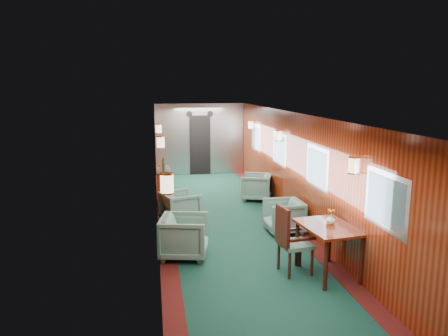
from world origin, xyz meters
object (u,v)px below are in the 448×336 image
(armchair_left_near, at_px, (184,236))
(armchair_right_near, at_px, (284,216))
(credenza, at_px, (163,188))
(armchair_left_far, at_px, (180,207))
(armchair_right_far, at_px, (256,187))
(side_chair, at_px, (290,237))
(dining_table, at_px, (329,234))

(armchair_left_near, relative_size, armchair_right_near, 1.10)
(credenza, xyz_separation_m, armchair_left_far, (0.33, -1.25, -0.15))
(armchair_right_near, xyz_separation_m, armchair_right_far, (0.05, 2.64, 0.01))
(side_chair, distance_m, armchair_left_near, 1.88)
(side_chair, relative_size, armchair_right_far, 1.46)
(armchair_right_near, bearing_deg, dining_table, 0.60)
(armchair_left_near, bearing_deg, side_chair, -109.41)
(armchair_left_near, distance_m, armchair_right_near, 2.33)
(dining_table, relative_size, credenza, 0.95)
(dining_table, relative_size, armchair_right_far, 1.54)
(armchair_left_near, bearing_deg, credenza, 16.51)
(armchair_left_near, distance_m, armchair_right_far, 4.23)
(credenza, relative_size, armchair_left_far, 1.65)
(dining_table, relative_size, armchair_left_far, 1.56)
(side_chair, bearing_deg, dining_table, -23.29)
(credenza, xyz_separation_m, armchair_right_far, (2.44, 0.38, -0.15))
(credenza, bearing_deg, dining_table, -60.63)
(armchair_left_far, bearing_deg, armchair_left_near, 158.55)
(credenza, distance_m, armchair_left_near, 3.27)
(armchair_left_near, xyz_separation_m, armchair_right_far, (2.16, 3.64, -0.03))
(credenza, height_order, armchair_left_far, credenza)
(side_chair, relative_size, credenza, 0.90)
(armchair_left_near, bearing_deg, dining_table, -105.37)
(side_chair, height_order, armchair_right_far, side_chair)
(armchair_left_near, bearing_deg, armchair_left_far, 10.13)
(credenza, height_order, armchair_right_near, credenza)
(credenza, bearing_deg, side_chair, -66.03)
(armchair_left_near, xyz_separation_m, armchair_right_near, (2.11, 1.00, -0.04))
(armchair_left_near, xyz_separation_m, armchair_left_far, (0.05, 2.01, -0.03))
(side_chair, xyz_separation_m, armchair_right_near, (0.51, 1.96, -0.27))
(dining_table, xyz_separation_m, credenza, (-2.46, 4.37, -0.19))
(armchair_left_far, height_order, armchair_right_near, armchair_left_far)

